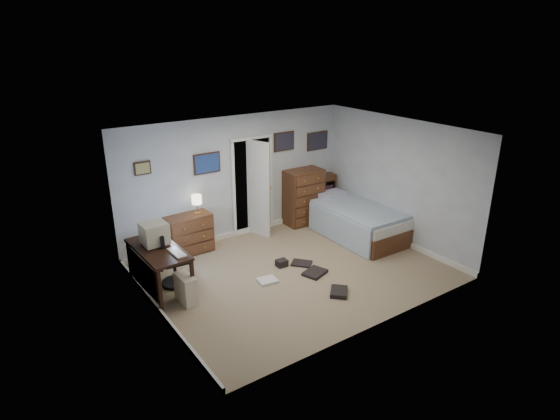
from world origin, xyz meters
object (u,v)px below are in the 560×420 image
object	(u,v)px
computer_desk	(153,260)
bed	(355,220)
tall_dresser	(303,197)
office_chair	(171,265)
low_dresser	(189,234)

from	to	relation	value
computer_desk	bed	distance (m)	4.29
computer_desk	bed	bearing A→B (deg)	-3.88
bed	computer_desk	bearing A→B (deg)	179.35
tall_dresser	office_chair	bearing A→B (deg)	-163.59
office_chair	bed	distance (m)	3.96
computer_desk	bed	world-z (taller)	computer_desk
low_dresser	tall_dresser	distance (m)	2.73
office_chair	tall_dresser	bearing A→B (deg)	20.58
office_chair	bed	xyz separation A→B (m)	(3.96, -0.20, -0.04)
computer_desk	tall_dresser	size ratio (longest dim) A/B	1.12
office_chair	low_dresser	distance (m)	1.26
computer_desk	tall_dresser	distance (m)	3.95
computer_desk	tall_dresser	world-z (taller)	tall_dresser
office_chair	low_dresser	xyz separation A→B (m)	(0.77, 1.00, 0.00)
computer_desk	bed	size ratio (longest dim) A/B	0.62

